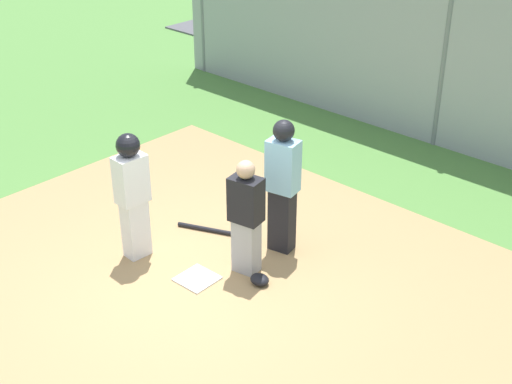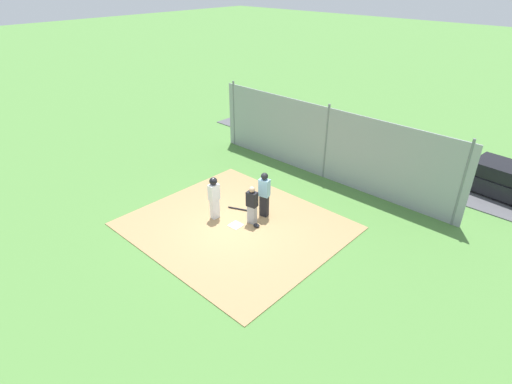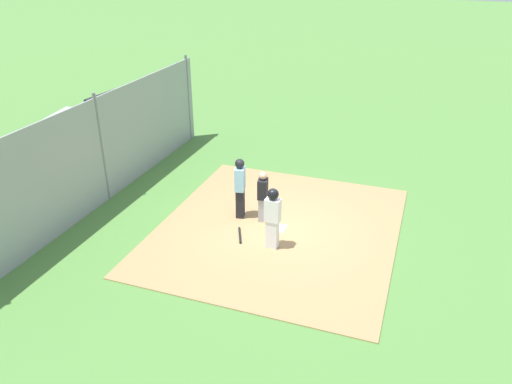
{
  "view_description": "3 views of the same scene",
  "coord_description": "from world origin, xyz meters",
  "px_view_note": "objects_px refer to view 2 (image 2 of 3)",
  "views": [
    {
      "loc": [
        -5.33,
        4.67,
        5.03
      ],
      "look_at": [
        -0.05,
        -0.99,
        0.86
      ],
      "focal_mm": 49.71,
      "sensor_mm": 36.0,
      "label": 1
    },
    {
      "loc": [
        -9.06,
        8.58,
        8.28
      ],
      "look_at": [
        -0.0,
        -1.08,
        0.99
      ],
      "focal_mm": 28.67,
      "sensor_mm": 36.0,
      "label": 2
    },
    {
      "loc": [
        11.45,
        3.44,
        7.07
      ],
      "look_at": [
        -0.1,
        -0.68,
        0.99
      ],
      "focal_mm": 34.98,
      "sensor_mm": 36.0,
      "label": 3
    }
  ],
  "objects_px": {
    "umpire": "(264,193)",
    "parked_car_silver": "(359,139)",
    "runner": "(214,195)",
    "parked_car_dark": "(500,180)",
    "parked_car_white": "(430,160)",
    "catcher": "(252,205)",
    "baseball_bat": "(238,209)",
    "catcher_mask": "(256,225)",
    "home_plate": "(236,225)"
  },
  "relations": [
    {
      "from": "runner",
      "to": "baseball_bat",
      "type": "xyz_separation_m",
      "value": [
        -0.21,
        -0.98,
        -0.93
      ]
    },
    {
      "from": "parked_car_dark",
      "to": "parked_car_white",
      "type": "height_order",
      "value": "same"
    },
    {
      "from": "baseball_bat",
      "to": "parked_car_silver",
      "type": "height_order",
      "value": "parked_car_silver"
    },
    {
      "from": "runner",
      "to": "catcher_mask",
      "type": "distance_m",
      "value": 1.91
    },
    {
      "from": "runner",
      "to": "parked_car_dark",
      "type": "height_order",
      "value": "runner"
    },
    {
      "from": "home_plate",
      "to": "catcher_mask",
      "type": "bearing_deg",
      "value": -143.69
    },
    {
      "from": "parked_car_dark",
      "to": "catcher",
      "type": "bearing_deg",
      "value": 62.01
    },
    {
      "from": "home_plate",
      "to": "runner",
      "type": "relative_size",
      "value": 0.26
    },
    {
      "from": "runner",
      "to": "parked_car_silver",
      "type": "bearing_deg",
      "value": 89.39
    },
    {
      "from": "catcher",
      "to": "parked_car_silver",
      "type": "height_order",
      "value": "catcher"
    },
    {
      "from": "catcher",
      "to": "parked_car_silver",
      "type": "distance_m",
      "value": 8.7
    },
    {
      "from": "catcher",
      "to": "parked_car_silver",
      "type": "bearing_deg",
      "value": 174.37
    },
    {
      "from": "umpire",
      "to": "catcher_mask",
      "type": "height_order",
      "value": "umpire"
    },
    {
      "from": "umpire",
      "to": "catcher_mask",
      "type": "bearing_deg",
      "value": 11.23
    },
    {
      "from": "catcher",
      "to": "parked_car_white",
      "type": "xyz_separation_m",
      "value": [
        -2.91,
        -8.66,
        -0.18
      ]
    },
    {
      "from": "runner",
      "to": "catcher_mask",
      "type": "bearing_deg",
      "value": 23.22
    },
    {
      "from": "baseball_bat",
      "to": "parked_car_dark",
      "type": "height_order",
      "value": "parked_car_dark"
    },
    {
      "from": "home_plate",
      "to": "catcher_mask",
      "type": "relative_size",
      "value": 1.83
    },
    {
      "from": "umpire",
      "to": "parked_car_dark",
      "type": "distance_m",
      "value": 9.93
    },
    {
      "from": "parked_car_silver",
      "to": "catcher_mask",
      "type": "bearing_deg",
      "value": -92.04
    },
    {
      "from": "catcher",
      "to": "umpire",
      "type": "bearing_deg",
      "value": 170.78
    },
    {
      "from": "parked_car_dark",
      "to": "parked_car_white",
      "type": "bearing_deg",
      "value": 6.22
    },
    {
      "from": "catcher_mask",
      "to": "parked_car_white",
      "type": "distance_m",
      "value": 9.16
    },
    {
      "from": "umpire",
      "to": "baseball_bat",
      "type": "bearing_deg",
      "value": -81.53
    },
    {
      "from": "runner",
      "to": "parked_car_dark",
      "type": "bearing_deg",
      "value": 55.38
    },
    {
      "from": "parked_car_white",
      "to": "catcher_mask",
      "type": "bearing_deg",
      "value": -114.92
    },
    {
      "from": "catcher",
      "to": "runner",
      "type": "distance_m",
      "value": 1.45
    },
    {
      "from": "umpire",
      "to": "parked_car_silver",
      "type": "distance_m",
      "value": 8.04
    },
    {
      "from": "baseball_bat",
      "to": "catcher_mask",
      "type": "bearing_deg",
      "value": 140.16
    },
    {
      "from": "umpire",
      "to": "parked_car_silver",
      "type": "height_order",
      "value": "umpire"
    },
    {
      "from": "home_plate",
      "to": "catcher_mask",
      "type": "xyz_separation_m",
      "value": [
        -0.61,
        -0.45,
        0.05
      ]
    },
    {
      "from": "runner",
      "to": "umpire",
      "type": "bearing_deg",
      "value": 50.33
    },
    {
      "from": "runner",
      "to": "parked_car_white",
      "type": "bearing_deg",
      "value": 68.58
    },
    {
      "from": "catcher",
      "to": "parked_car_dark",
      "type": "bearing_deg",
      "value": 135.5
    },
    {
      "from": "runner",
      "to": "parked_car_dark",
      "type": "xyz_separation_m",
      "value": [
        -7.12,
        -9.36,
        -0.38
      ]
    },
    {
      "from": "parked_car_silver",
      "to": "umpire",
      "type": "bearing_deg",
      "value": -93.73
    },
    {
      "from": "umpire",
      "to": "parked_car_silver",
      "type": "relative_size",
      "value": 0.41
    },
    {
      "from": "catcher",
      "to": "parked_car_white",
      "type": "height_order",
      "value": "catcher"
    },
    {
      "from": "catcher_mask",
      "to": "parked_car_silver",
      "type": "relative_size",
      "value": 0.05
    },
    {
      "from": "catcher",
      "to": "parked_car_white",
      "type": "distance_m",
      "value": 9.14
    },
    {
      "from": "home_plate",
      "to": "runner",
      "type": "xyz_separation_m",
      "value": [
        0.96,
        0.14,
        0.95
      ]
    },
    {
      "from": "runner",
      "to": "baseball_bat",
      "type": "relative_size",
      "value": 2.15
    },
    {
      "from": "home_plate",
      "to": "baseball_bat",
      "type": "distance_m",
      "value": 1.13
    },
    {
      "from": "catcher",
      "to": "catcher_mask",
      "type": "bearing_deg",
      "value": 61.38
    },
    {
      "from": "home_plate",
      "to": "baseball_bat",
      "type": "xyz_separation_m",
      "value": [
        0.75,
        -0.84,
        0.02
      ]
    },
    {
      "from": "parked_car_silver",
      "to": "catcher",
      "type": "bearing_deg",
      "value": -94.03
    },
    {
      "from": "catcher_mask",
      "to": "parked_car_dark",
      "type": "xyz_separation_m",
      "value": [
        -5.54,
        -8.77,
        0.52
      ]
    },
    {
      "from": "umpire",
      "to": "runner",
      "type": "bearing_deg",
      "value": -54.15
    },
    {
      "from": "catcher",
      "to": "catcher_mask",
      "type": "xyz_separation_m",
      "value": [
        -0.32,
        0.1,
        -0.71
      ]
    },
    {
      "from": "umpire",
      "to": "parked_car_white",
      "type": "bearing_deg",
      "value": 148.0
    }
  ]
}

